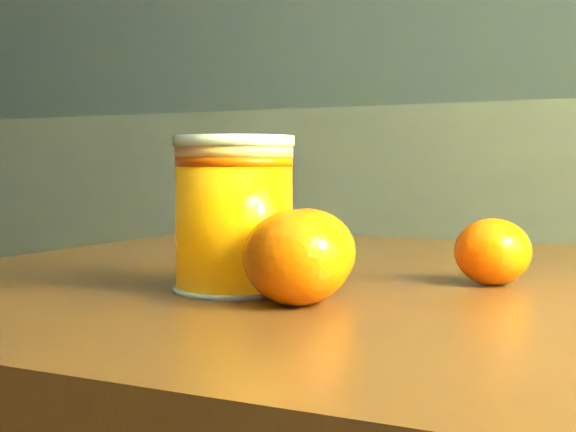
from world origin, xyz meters
The scene contains 6 objects.
kitchen_counter centered at (0.00, 1.45, 0.45)m, with size 3.15×0.60×0.90m, color #4F5055.
table centered at (0.75, 0.27, 0.61)m, with size 0.96×0.69×0.70m.
juice_glass centered at (0.58, 0.16, 0.75)m, with size 0.08×0.08×0.10m.
orange_front centered at (0.64, 0.17, 0.73)m, with size 0.07×0.07×0.06m, color #E85804.
orange_back centered at (0.73, 0.27, 0.73)m, with size 0.06×0.06×0.05m, color #E85804.
orange_extra centered at (0.65, 0.13, 0.73)m, with size 0.07×0.07×0.06m, color #E85804.
Camera 1 is at (0.88, -0.30, 0.79)m, focal length 50.00 mm.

